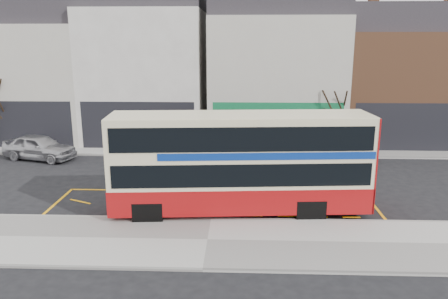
{
  "coord_description": "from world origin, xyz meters",
  "views": [
    {
      "loc": [
        1.13,
        -16.5,
        7.0
      ],
      "look_at": [
        0.42,
        2.0,
        2.37
      ],
      "focal_mm": 35.0,
      "sensor_mm": 36.0,
      "label": 1
    }
  ],
  "objects_px": {
    "car_white": "(337,149)",
    "street_tree_right": "(335,98)",
    "double_decker_bus": "(241,162)",
    "car_grey": "(223,151)",
    "bus_stop_post": "(161,170)",
    "car_silver": "(39,147)"
  },
  "relations": [
    {
      "from": "car_grey",
      "to": "street_tree_right",
      "type": "height_order",
      "value": "street_tree_right"
    },
    {
      "from": "car_silver",
      "to": "car_white",
      "type": "xyz_separation_m",
      "value": [
        17.97,
        0.76,
        -0.13
      ]
    },
    {
      "from": "double_decker_bus",
      "to": "car_grey",
      "type": "distance_m",
      "value": 8.24
    },
    {
      "from": "car_white",
      "to": "car_grey",
      "type": "bearing_deg",
      "value": 112.13
    },
    {
      "from": "bus_stop_post",
      "to": "street_tree_right",
      "type": "bearing_deg",
      "value": 55.02
    },
    {
      "from": "double_decker_bus",
      "to": "car_grey",
      "type": "bearing_deg",
      "value": 92.95
    },
    {
      "from": "bus_stop_post",
      "to": "car_grey",
      "type": "height_order",
      "value": "bus_stop_post"
    },
    {
      "from": "bus_stop_post",
      "to": "car_grey",
      "type": "bearing_deg",
      "value": 80.07
    },
    {
      "from": "car_silver",
      "to": "car_grey",
      "type": "distance_m",
      "value": 11.11
    },
    {
      "from": "double_decker_bus",
      "to": "car_white",
      "type": "bearing_deg",
      "value": 51.89
    },
    {
      "from": "car_grey",
      "to": "street_tree_right",
      "type": "relative_size",
      "value": 0.73
    },
    {
      "from": "car_white",
      "to": "street_tree_right",
      "type": "xyz_separation_m",
      "value": [
        0.04,
        1.76,
        2.86
      ]
    },
    {
      "from": "bus_stop_post",
      "to": "car_silver",
      "type": "height_order",
      "value": "bus_stop_post"
    },
    {
      "from": "car_silver",
      "to": "car_grey",
      "type": "relative_size",
      "value": 1.19
    },
    {
      "from": "double_decker_bus",
      "to": "car_white",
      "type": "height_order",
      "value": "double_decker_bus"
    },
    {
      "from": "car_silver",
      "to": "car_grey",
      "type": "height_order",
      "value": "car_silver"
    },
    {
      "from": "double_decker_bus",
      "to": "street_tree_right",
      "type": "relative_size",
      "value": 2.06
    },
    {
      "from": "car_white",
      "to": "double_decker_bus",
      "type": "bearing_deg",
      "value": 162.5
    },
    {
      "from": "double_decker_bus",
      "to": "street_tree_right",
      "type": "bearing_deg",
      "value": 56.38
    },
    {
      "from": "car_grey",
      "to": "car_silver",
      "type": "bearing_deg",
      "value": 104.05
    },
    {
      "from": "bus_stop_post",
      "to": "car_white",
      "type": "height_order",
      "value": "bus_stop_post"
    },
    {
      "from": "double_decker_bus",
      "to": "car_white",
      "type": "relative_size",
      "value": 2.42
    }
  ]
}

